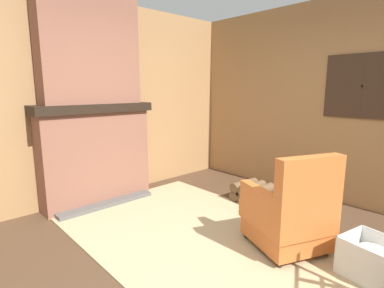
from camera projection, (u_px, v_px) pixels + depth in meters
The scene contains 11 objects.
ground_plane at pixel (218, 273), 2.53m from camera, with size 14.00×14.00×0.00m, color #4C3523.
wood_panel_wall_left at pixel (86, 102), 4.02m from camera, with size 0.06×5.37×2.70m.
wood_panel_wall_back at pixel (345, 102), 3.89m from camera, with size 5.37×0.09×2.70m.
fireplace_hearth at pixel (96, 154), 3.99m from camera, with size 0.55×1.53×1.34m.
chimney_breast at pixel (90, 50), 3.75m from camera, with size 0.30×1.26×1.34m.
area_rug at pixel (224, 247), 2.92m from camera, with size 3.81×2.06×0.01m.
armchair at pixel (289, 215), 2.83m from camera, with size 0.89×0.86×0.97m.
firewood_stack at pixel (252, 192), 4.09m from camera, with size 0.47×0.48×0.27m.
laundry_basket at pixel (372, 259), 2.43m from camera, with size 0.48×0.46×0.33m.
oil_lamp_vase at pixel (54, 96), 3.57m from camera, with size 0.11×0.11×0.29m.
storage_case at pixel (105, 98), 4.01m from camera, with size 0.16×0.24×0.13m.
Camera 1 is at (1.52, -1.72, 1.53)m, focal length 28.00 mm.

